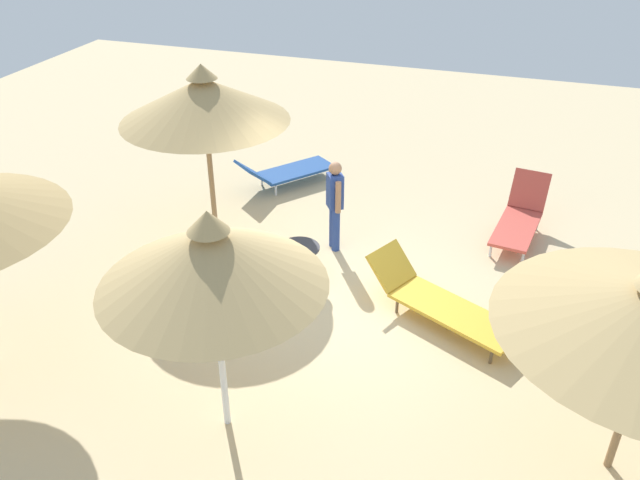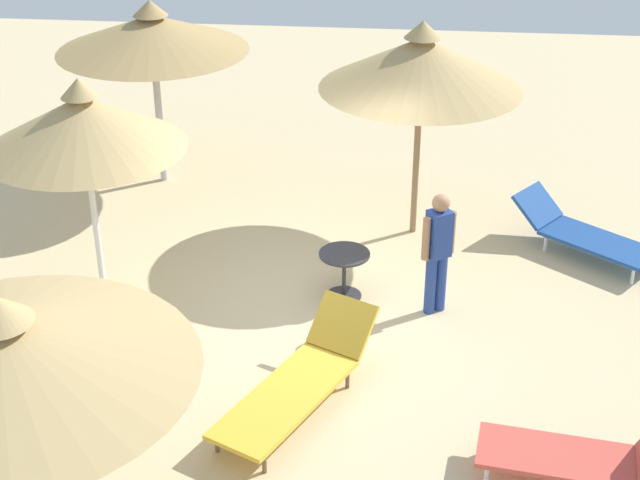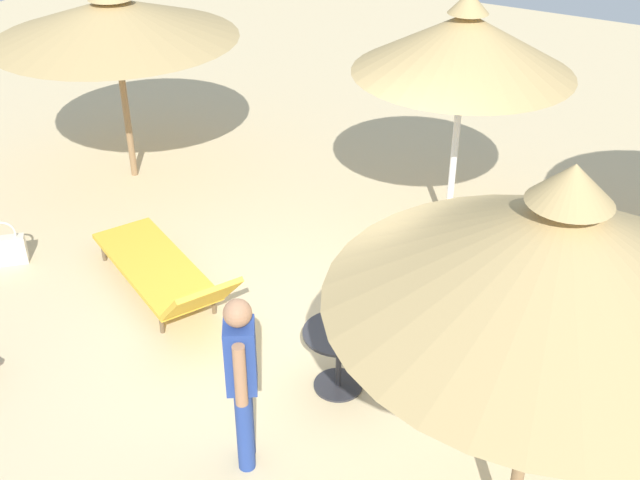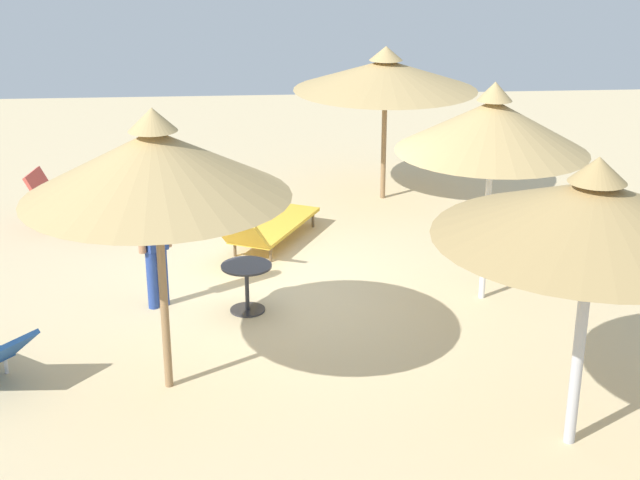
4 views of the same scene
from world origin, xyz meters
TOP-DOWN VIEW (x-y plane):
  - ground at (0.00, 0.00)m, footprint 24.00×24.00m
  - parasol_umbrella_far_left at (1.83, 3.77)m, footprint 2.91×2.91m
  - parasol_umbrella_far_right at (2.53, -0.29)m, footprint 2.28×2.28m
  - parasol_umbrella_back at (-1.18, -2.23)m, footprint 2.58×2.58m
  - parasol_umbrella_near_left at (2.59, -3.54)m, footprint 2.73×2.73m
  - lounge_chair_near_right at (-0.10, 1.64)m, footprint 1.57×2.28m
  - lounge_chair_edge at (-2.79, 2.55)m, footprint 1.81×0.84m
  - person_standing_front at (-1.46, -0.26)m, footprint 0.38×0.32m
  - handbag at (-0.45, 3.53)m, footprint 0.38×0.39m
  - side_table_round at (-0.38, -0.47)m, footprint 0.61×0.61m

SIDE VIEW (x-z plane):
  - ground at x=0.00m, z-range -0.10..0.00m
  - handbag at x=-0.45m, z-range -0.08..0.44m
  - lounge_chair_near_right at x=-0.10m, z-range -0.06..0.66m
  - lounge_chair_edge at x=-2.79m, z-range -0.08..0.81m
  - side_table_round at x=-0.38m, z-range 0.11..0.70m
  - person_standing_front at x=-1.46m, z-range 0.08..1.59m
  - parasol_umbrella_far_left at x=1.83m, z-range 0.79..3.27m
  - parasol_umbrella_far_right at x=2.53m, z-range 0.84..3.54m
  - parasol_umbrella_near_left at x=2.59m, z-range 0.90..3.62m
  - parasol_umbrella_back at x=-1.18m, z-range 0.91..3.82m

